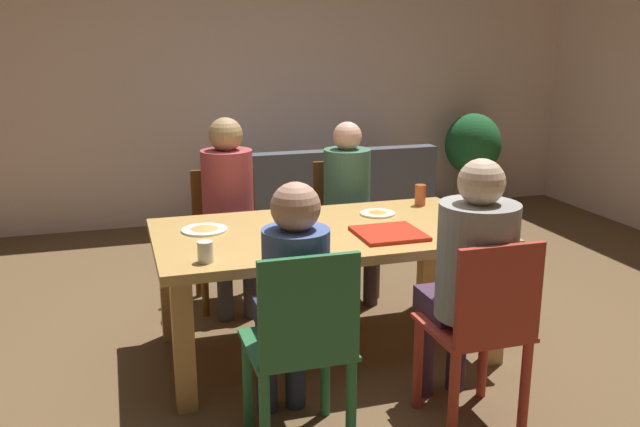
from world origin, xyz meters
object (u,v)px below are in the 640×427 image
drinking_glass_0 (205,252)px  drinking_glass_1 (420,195)px  chair_2 (482,331)px  chair_1 (227,230)px  couch (324,201)px  potted_plant (472,152)px  chair_3 (302,347)px  plate_1 (204,229)px  pizza_box_0 (389,233)px  dining_table (325,247)px  plate_0 (377,213)px  person_2 (471,268)px  person_3 (292,290)px  person_0 (349,195)px  chair_0 (343,220)px  person_1 (229,197)px

drinking_glass_0 → drinking_glass_1: 1.62m
chair_2 → drinking_glass_0: chair_2 is taller
chair_1 → couch: size_ratio=0.48×
couch → potted_plant: potted_plant is taller
chair_3 → plate_1: 1.15m
couch → pizza_box_0: bearing=-99.6°
pizza_box_0 → plate_1: plate_1 is taller
dining_table → plate_0: bearing=28.0°
chair_1 → potted_plant: (2.79, 1.65, 0.13)m
person_2 → drinking_glass_1: bearing=75.4°
plate_0 → drinking_glass_0: drinking_glass_0 is taller
plate_0 → person_2: bearing=-88.6°
chair_2 → drinking_glass_1: bearing=76.7°
person_2 → dining_table: bearing=115.9°
person_3 → plate_0: 1.27m
plate_0 → drinking_glass_1: drinking_glass_1 is taller
chair_2 → couch: chair_2 is taller
chair_2 → dining_table: bearing=113.0°
plate_1 → couch: (1.37, 2.16, -0.45)m
plate_0 → person_0: bearing=87.5°
dining_table → person_2: person_2 is taller
chair_2 → person_2: 0.29m
chair_2 → pizza_box_0: chair_2 is taller
plate_1 → drinking_glass_0: (-0.07, -0.53, 0.04)m
plate_0 → potted_plant: (2.00, 2.39, -0.12)m
chair_1 → plate_1: size_ratio=3.52×
chair_1 → couch: bearing=50.7°
dining_table → chair_2: bearing=-67.0°
chair_2 → drinking_glass_1: size_ratio=7.01×
drinking_glass_0 → potted_plant: potted_plant is taller
dining_table → plate_1: 0.68m
plate_1 → drinking_glass_1: bearing=7.1°
pizza_box_0 → person_3: bearing=-140.5°
person_0 → person_2: size_ratio=0.96×
plate_0 → couch: couch is taller
chair_0 → pizza_box_0: bearing=-96.4°
person_2 → chair_1: bearing=114.2°
person_1 → potted_plant: bearing=32.4°
chair_3 → plate_0: bearing=55.2°
chair_2 → drinking_glass_0: bearing=151.1°
chair_0 → drinking_glass_1: (0.32, -0.59, 0.29)m
dining_table → person_1: bearing=115.6°
pizza_box_0 → plate_0: (0.10, 0.42, -0.00)m
plate_0 → potted_plant: potted_plant is taller
chair_2 → couch: (0.30, 3.32, -0.20)m
person_2 → plate_0: person_2 is taller
chair_0 → drinking_glass_0: bearing=-131.3°
chair_3 → couch: bearing=71.0°
person_0 → plate_0: bearing=-92.5°
dining_table → drinking_glass_0: drinking_glass_0 is taller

